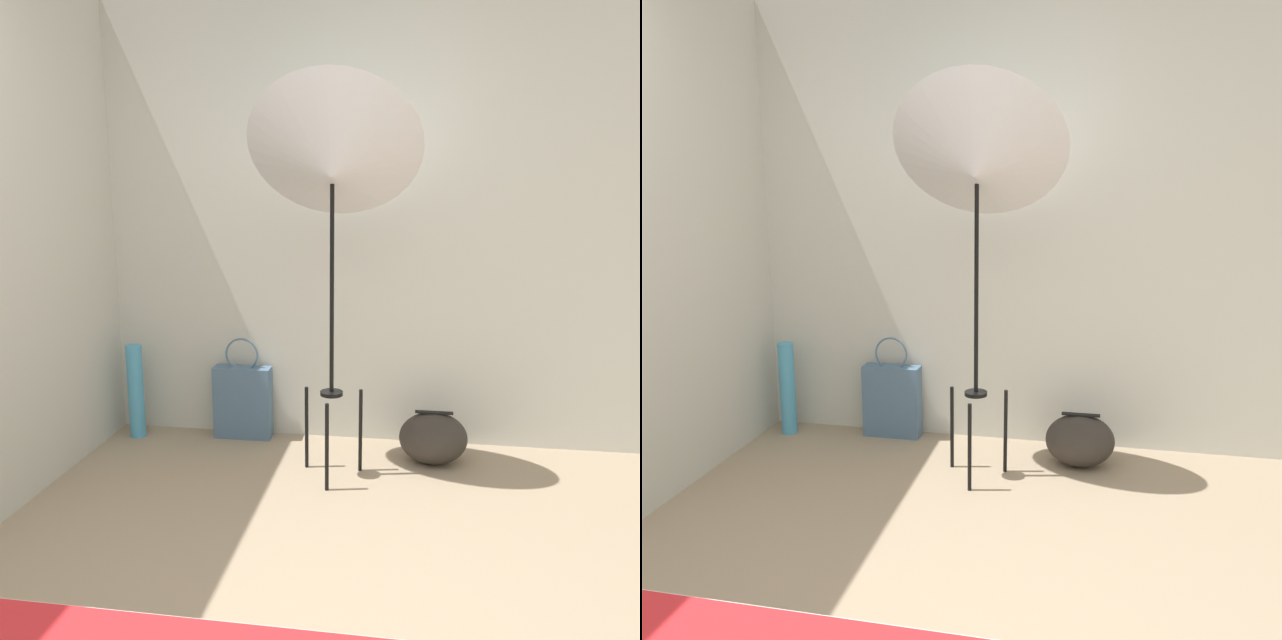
% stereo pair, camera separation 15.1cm
% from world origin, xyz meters
% --- Properties ---
extents(wall_back, '(8.00, 0.05, 2.60)m').
position_xyz_m(wall_back, '(0.00, 2.34, 1.30)').
color(wall_back, beige).
rests_on(wall_back, ground_plane).
extents(photo_umbrella, '(0.88, 0.75, 2.04)m').
position_xyz_m(photo_umbrella, '(0.11, 1.77, 1.62)').
color(photo_umbrella, black).
rests_on(photo_umbrella, ground_plane).
extents(tote_bag, '(0.35, 0.11, 0.63)m').
position_xyz_m(tote_bag, '(-0.50, 2.23, 0.23)').
color(tote_bag, slate).
rests_on(tote_bag, ground_plane).
extents(duffel_bag, '(0.38, 0.29, 0.30)m').
position_xyz_m(duffel_bag, '(0.65, 2.01, 0.15)').
color(duffel_bag, '#332D28').
rests_on(duffel_bag, ground_plane).
extents(paper_roll, '(0.10, 0.10, 0.58)m').
position_xyz_m(paper_roll, '(-1.16, 2.14, 0.29)').
color(paper_roll, '#4CA3D1').
rests_on(paper_roll, ground_plane).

